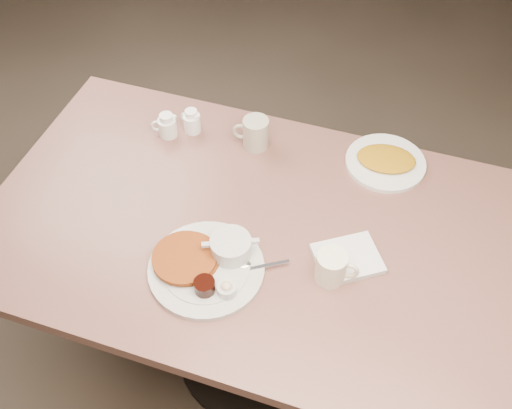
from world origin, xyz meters
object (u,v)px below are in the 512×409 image
(coffee_mug_near, at_px, (332,267))
(creamer_right, at_px, (192,121))
(main_plate, at_px, (208,262))
(creamer_left, at_px, (167,126))
(coffee_mug_far, at_px, (255,133))
(diner_table, at_px, (254,261))
(hash_plate, at_px, (386,161))

(coffee_mug_near, relative_size, creamer_right, 1.44)
(main_plate, height_order, creamer_left, creamer_left)
(coffee_mug_far, height_order, creamer_left, coffee_mug_far)
(coffee_mug_far, relative_size, creamer_right, 1.48)
(creamer_left, distance_m, creamer_right, 0.08)
(coffee_mug_near, xyz_separation_m, creamer_right, (-0.55, 0.40, -0.01))
(diner_table, relative_size, creamer_left, 17.58)
(coffee_mug_near, bearing_deg, diner_table, 158.30)
(coffee_mug_far, xyz_separation_m, hash_plate, (0.40, 0.04, -0.04))
(main_plate, relative_size, creamer_left, 4.69)
(main_plate, bearing_deg, coffee_mug_far, 93.76)
(diner_table, height_order, coffee_mug_near, coffee_mug_near)
(hash_plate, bearing_deg, coffee_mug_near, -97.63)
(coffee_mug_near, distance_m, creamer_right, 0.68)
(coffee_mug_near, bearing_deg, hash_plate, 82.37)
(main_plate, bearing_deg, creamer_left, 125.43)
(coffee_mug_near, bearing_deg, creamer_left, 149.65)
(creamer_right, bearing_deg, creamer_left, -146.86)
(main_plate, distance_m, coffee_mug_far, 0.47)
(creamer_right, bearing_deg, diner_table, -44.86)
(creamer_right, relative_size, hash_plate, 0.30)
(diner_table, bearing_deg, creamer_left, 144.78)
(diner_table, bearing_deg, coffee_mug_near, -21.70)
(main_plate, height_order, coffee_mug_near, coffee_mug_near)
(creamer_left, height_order, hash_plate, creamer_left)
(coffee_mug_far, distance_m, hash_plate, 0.40)
(diner_table, height_order, coffee_mug_far, coffee_mug_far)
(creamer_right, bearing_deg, hash_plate, 4.05)
(coffee_mug_far, xyz_separation_m, creamer_left, (-0.27, -0.04, -0.01))
(diner_table, bearing_deg, hash_plate, 49.39)
(main_plate, relative_size, creamer_right, 5.00)
(creamer_left, xyz_separation_m, hash_plate, (0.67, 0.09, -0.02))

